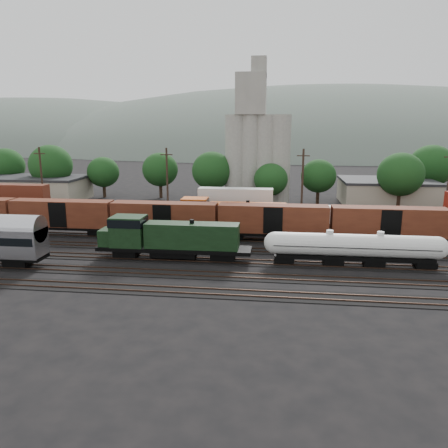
# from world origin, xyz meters

# --- Properties ---
(ground) EXTENTS (600.00, 600.00, 0.00)m
(ground) POSITION_xyz_m (0.00, 0.00, 0.00)
(ground) COLOR black
(tracks) EXTENTS (180.00, 33.20, 0.20)m
(tracks) POSITION_xyz_m (0.00, 0.00, 0.05)
(tracks) COLOR black
(tracks) RESTS_ON ground
(green_locomotive) EXTENTS (18.57, 3.28, 4.92)m
(green_locomotive) POSITION_xyz_m (-5.43, -5.00, 2.79)
(green_locomotive) COLOR black
(green_locomotive) RESTS_ON ground
(tank_car_a) EXTENTS (14.96, 2.68, 3.92)m
(tank_car_a) POSITION_xyz_m (13.83, -5.00, 2.36)
(tank_car_a) COLOR white
(tank_car_a) RESTS_ON ground
(tank_car_b) EXTENTS (14.96, 2.68, 3.92)m
(tank_car_b) POSITION_xyz_m (19.43, -5.00, 2.36)
(tank_car_b) COLOR white
(tank_car_b) RESTS_ON ground
(orange_locomotive) EXTENTS (19.21, 3.20, 4.80)m
(orange_locomotive) POSITION_xyz_m (0.12, 10.00, 2.72)
(orange_locomotive) COLOR black
(orange_locomotive) RESTS_ON ground
(boxcar_string) EXTENTS (122.80, 2.90, 4.20)m
(boxcar_string) POSITION_xyz_m (-15.84, 5.00, 3.12)
(boxcar_string) COLOR black
(boxcar_string) RESTS_ON ground
(container_wall) EXTENTS (161.75, 2.60, 5.80)m
(container_wall) POSITION_xyz_m (-4.16, 15.00, 2.48)
(container_wall) COLOR black
(container_wall) RESTS_ON ground
(grain_silo) EXTENTS (13.40, 5.00, 29.00)m
(grain_silo) POSITION_xyz_m (3.28, 36.00, 11.26)
(grain_silo) COLOR #9C9A8F
(grain_silo) RESTS_ON ground
(industrial_sheds) EXTENTS (119.38, 17.26, 5.10)m
(industrial_sheds) POSITION_xyz_m (6.63, 35.25, 2.56)
(industrial_sheds) COLOR #9E937F
(industrial_sheds) RESTS_ON ground
(tree_band) EXTENTS (166.81, 22.90, 13.60)m
(tree_band) POSITION_xyz_m (4.16, 37.47, 7.30)
(tree_band) COLOR black
(tree_band) RESTS_ON ground
(utility_poles) EXTENTS (122.20, 0.36, 12.00)m
(utility_poles) POSITION_xyz_m (0.00, 22.00, 6.21)
(utility_poles) COLOR black
(utility_poles) RESTS_ON ground
(distant_hills) EXTENTS (860.00, 286.00, 130.00)m
(distant_hills) POSITION_xyz_m (23.92, 260.00, -20.56)
(distant_hills) COLOR #59665B
(distant_hills) RESTS_ON ground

